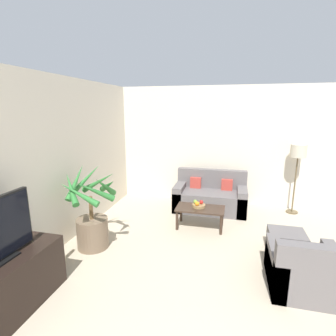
{
  "coord_description": "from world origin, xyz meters",
  "views": [
    {
      "loc": [
        -0.73,
        0.23,
        2.2
      ],
      "look_at": [
        -1.99,
        5.33,
        1.0
      ],
      "focal_mm": 28.0,
      "sensor_mm": 36.0,
      "label": 1
    }
  ],
  "objects_px": {
    "ottoman": "(286,242)",
    "apple_red": "(201,202)",
    "orange_fruit": "(197,204)",
    "television": "(0,230)",
    "potted_palm": "(92,219)",
    "tv_console": "(8,286)",
    "sofa_loveseat": "(210,197)",
    "fruit_bowl": "(199,206)",
    "coffee_table": "(200,211)",
    "floor_lamp": "(298,155)",
    "apple_green": "(195,202)",
    "armchair": "(306,271)"
  },
  "relations": [
    {
      "from": "coffee_table",
      "to": "orange_fruit",
      "type": "distance_m",
      "value": 0.16
    },
    {
      "from": "ottoman",
      "to": "apple_red",
      "type": "bearing_deg",
      "value": 155.69
    },
    {
      "from": "television",
      "to": "potted_palm",
      "type": "distance_m",
      "value": 1.56
    },
    {
      "from": "potted_palm",
      "to": "ottoman",
      "type": "distance_m",
      "value": 3.07
    },
    {
      "from": "sofa_loveseat",
      "to": "coffee_table",
      "type": "distance_m",
      "value": 0.95
    },
    {
      "from": "sofa_loveseat",
      "to": "armchair",
      "type": "bearing_deg",
      "value": -59.79
    },
    {
      "from": "potted_palm",
      "to": "sofa_loveseat",
      "type": "distance_m",
      "value": 2.68
    },
    {
      "from": "sofa_loveseat",
      "to": "armchair",
      "type": "xyz_separation_m",
      "value": [
        1.37,
        -2.36,
        -0.05
      ]
    },
    {
      "from": "armchair",
      "to": "ottoman",
      "type": "relative_size",
      "value": 1.6
    },
    {
      "from": "potted_palm",
      "to": "orange_fruit",
      "type": "xyz_separation_m",
      "value": [
        1.53,
        1.09,
        -0.0
      ]
    },
    {
      "from": "ottoman",
      "to": "orange_fruit",
      "type": "bearing_deg",
      "value": 160.24
    },
    {
      "from": "potted_palm",
      "to": "fruit_bowl",
      "type": "distance_m",
      "value": 1.94
    },
    {
      "from": "television",
      "to": "orange_fruit",
      "type": "height_order",
      "value": "television"
    },
    {
      "from": "sofa_loveseat",
      "to": "orange_fruit",
      "type": "distance_m",
      "value": 1.02
    },
    {
      "from": "fruit_bowl",
      "to": "apple_green",
      "type": "relative_size",
      "value": 3.23
    },
    {
      "from": "floor_lamp",
      "to": "armchair",
      "type": "bearing_deg",
      "value": -97.97
    },
    {
      "from": "coffee_table",
      "to": "fruit_bowl",
      "type": "distance_m",
      "value": 0.1
    },
    {
      "from": "sofa_loveseat",
      "to": "fruit_bowl",
      "type": "relative_size",
      "value": 6.29
    },
    {
      "from": "floor_lamp",
      "to": "fruit_bowl",
      "type": "relative_size",
      "value": 6.05
    },
    {
      "from": "sofa_loveseat",
      "to": "ottoman",
      "type": "xyz_separation_m",
      "value": [
        1.31,
        -1.51,
        -0.12
      ]
    },
    {
      "from": "fruit_bowl",
      "to": "apple_green",
      "type": "distance_m",
      "value": 0.1
    },
    {
      "from": "tv_console",
      "to": "apple_green",
      "type": "distance_m",
      "value": 3.14
    },
    {
      "from": "tv_console",
      "to": "ottoman",
      "type": "relative_size",
      "value": 2.35
    },
    {
      "from": "television",
      "to": "floor_lamp",
      "type": "distance_m",
      "value": 5.25
    },
    {
      "from": "potted_palm",
      "to": "coffee_table",
      "type": "bearing_deg",
      "value": 35.34
    },
    {
      "from": "sofa_loveseat",
      "to": "orange_fruit",
      "type": "height_order",
      "value": "sofa_loveseat"
    },
    {
      "from": "apple_green",
      "to": "orange_fruit",
      "type": "height_order",
      "value": "orange_fruit"
    },
    {
      "from": "tv_console",
      "to": "apple_green",
      "type": "relative_size",
      "value": 16.64
    },
    {
      "from": "armchair",
      "to": "potted_palm",
      "type": "bearing_deg",
      "value": 174.68
    },
    {
      "from": "fruit_bowl",
      "to": "armchair",
      "type": "relative_size",
      "value": 0.29
    },
    {
      "from": "tv_console",
      "to": "potted_palm",
      "type": "distance_m",
      "value": 1.49
    },
    {
      "from": "coffee_table",
      "to": "armchair",
      "type": "relative_size",
      "value": 1.03
    },
    {
      "from": "floor_lamp",
      "to": "sofa_loveseat",
      "type": "bearing_deg",
      "value": -171.65
    },
    {
      "from": "tv_console",
      "to": "apple_green",
      "type": "xyz_separation_m",
      "value": [
        1.67,
        2.65,
        0.16
      ]
    },
    {
      "from": "tv_console",
      "to": "sofa_loveseat",
      "type": "distance_m",
      "value": 4.01
    },
    {
      "from": "fruit_bowl",
      "to": "armchair",
      "type": "xyz_separation_m",
      "value": [
        1.51,
        -1.45,
        -0.17
      ]
    },
    {
      "from": "sofa_loveseat",
      "to": "fruit_bowl",
      "type": "xyz_separation_m",
      "value": [
        -0.14,
        -0.91,
        0.13
      ]
    },
    {
      "from": "tv_console",
      "to": "orange_fruit",
      "type": "height_order",
      "value": "tv_console"
    },
    {
      "from": "potted_palm",
      "to": "fruit_bowl",
      "type": "xyz_separation_m",
      "value": [
        1.56,
        1.16,
        -0.07
      ]
    },
    {
      "from": "floor_lamp",
      "to": "apple_green",
      "type": "distance_m",
      "value": 2.39
    },
    {
      "from": "television",
      "to": "potted_palm",
      "type": "bearing_deg",
      "value": 82.98
    },
    {
      "from": "floor_lamp",
      "to": "apple_green",
      "type": "height_order",
      "value": "floor_lamp"
    },
    {
      "from": "floor_lamp",
      "to": "ottoman",
      "type": "bearing_deg",
      "value": -103.81
    },
    {
      "from": "floor_lamp",
      "to": "orange_fruit",
      "type": "relative_size",
      "value": 18.84
    },
    {
      "from": "potted_palm",
      "to": "apple_red",
      "type": "relative_size",
      "value": 18.55
    },
    {
      "from": "apple_red",
      "to": "apple_green",
      "type": "bearing_deg",
      "value": -176.53
    },
    {
      "from": "apple_red",
      "to": "floor_lamp",
      "type": "bearing_deg",
      "value": 31.78
    },
    {
      "from": "apple_red",
      "to": "orange_fruit",
      "type": "relative_size",
      "value": 0.92
    },
    {
      "from": "sofa_loveseat",
      "to": "potted_palm",
      "type": "bearing_deg",
      "value": -129.22
    },
    {
      "from": "apple_green",
      "to": "orange_fruit",
      "type": "distance_m",
      "value": 0.11
    }
  ]
}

